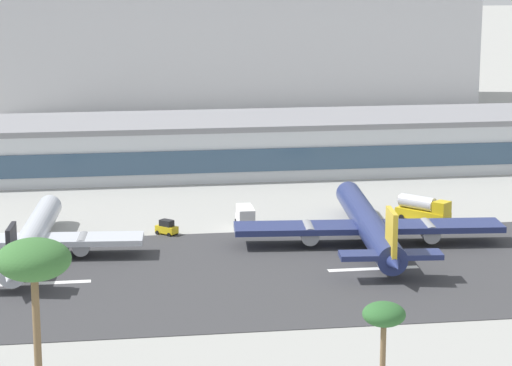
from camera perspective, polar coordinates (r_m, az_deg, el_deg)
ground_plane at (r=135.10m, az=6.07°, el=-5.09°), size 1400.00×1400.00×0.00m
runway_strip at (r=138.21m, az=5.72°, el=-4.66°), size 800.00×41.89×0.08m
runway_centreline_dash_3 at (r=134.48m, az=-11.45°, el=-5.31°), size 12.00×1.20×0.01m
runway_centreline_dash_4 at (r=138.57m, az=6.34°, el=-4.61°), size 12.00×1.20×0.01m
terminal_building at (r=198.44m, az=-4.36°, el=2.02°), size 179.24×23.40×10.08m
distant_hotel_block at (r=291.30m, az=-1.13°, el=7.63°), size 129.10×30.24×33.55m
airliner_black_tail_gate_1 at (r=144.93m, az=-12.02°, el=-3.00°), size 30.14×39.89×8.33m
airliner_gold_tail_gate_2 at (r=148.40m, az=6.14°, el=-2.35°), size 38.08×43.49×9.08m
service_box_truck_0 at (r=157.87m, az=-0.58°, el=-1.80°), size 2.79×6.05×3.25m
service_fuel_truck_1 at (r=163.40m, az=9.00°, el=-1.39°), size 7.59×8.08×3.95m
service_baggage_tug_2 at (r=154.82m, az=-4.83°, el=-2.41°), size 3.41×3.37×2.20m
palm_tree_0 at (r=91.50m, az=6.90°, el=-7.27°), size 3.72×3.72×11.06m
palm_tree_1 at (r=95.03m, az=-11.89°, el=-4.21°), size 6.65×6.65×15.66m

